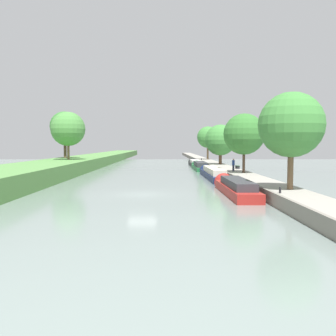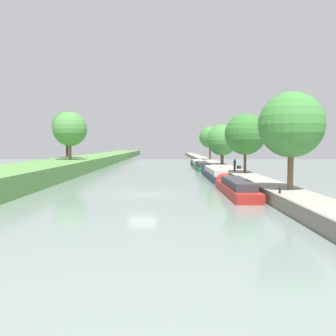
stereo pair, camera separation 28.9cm
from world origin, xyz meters
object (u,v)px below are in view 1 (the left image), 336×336
at_px(narrowboat_red, 234,187).
at_px(narrowboat_black, 195,163).
at_px(narrowboat_green, 200,166).
at_px(park_bench, 237,166).
at_px(person_walking, 233,165).
at_px(mooring_bollard_far, 201,159).
at_px(narrowboat_navy, 212,173).
at_px(mooring_bollard_near, 280,190).

height_order(narrowboat_red, narrowboat_black, narrowboat_red).
height_order(narrowboat_green, park_bench, narrowboat_green).
xyz_separation_m(person_walking, mooring_bollard_far, (-0.72, 35.47, -0.65)).
relative_size(narrowboat_green, park_bench, 8.82).
height_order(narrowboat_navy, mooring_bollard_near, narrowboat_navy).
bearing_deg(narrowboat_navy, mooring_bollard_near, -85.36).
height_order(narrowboat_green, mooring_bollard_far, narrowboat_green).
relative_size(narrowboat_black, park_bench, 7.82).
xyz_separation_m(person_walking, mooring_bollard_near, (-0.72, -22.09, -0.65)).
xyz_separation_m(narrowboat_red, narrowboat_navy, (0.09, 16.15, 0.02)).
distance_m(narrowboat_navy, park_bench, 5.91).
height_order(narrowboat_green, person_walking, person_walking).
bearing_deg(narrowboat_red, person_walking, 79.94).
bearing_deg(narrowboat_black, narrowboat_navy, -90.06).
bearing_deg(narrowboat_red, mooring_bollard_near, -74.23).
bearing_deg(mooring_bollard_far, person_walking, -88.85).
relative_size(narrowboat_green, person_walking, 7.97).
relative_size(person_walking, mooring_bollard_near, 3.69).
bearing_deg(narrowboat_navy, narrowboat_black, 89.94).
bearing_deg(mooring_bollard_far, park_bench, -85.71).
bearing_deg(narrowboat_green, mooring_bollard_near, -87.08).
relative_size(narrowboat_red, person_walking, 7.76).
bearing_deg(narrowboat_green, narrowboat_navy, -89.50).
bearing_deg(narrowboat_red, narrowboat_black, 89.85).
height_order(narrowboat_red, narrowboat_green, narrowboat_green).
height_order(narrowboat_black, mooring_bollard_far, mooring_bollard_far).
bearing_deg(narrowboat_black, mooring_bollard_far, 68.69).
xyz_separation_m(narrowboat_red, mooring_bollard_near, (1.97, -6.97, 0.57)).
bearing_deg(person_walking, mooring_bollard_near, -91.85).
distance_m(mooring_bollard_near, park_bench, 27.37).
bearing_deg(narrowboat_black, person_walking, -85.24).
xyz_separation_m(narrowboat_red, park_bench, (4.24, 20.30, 0.70)).
height_order(mooring_bollard_near, mooring_bollard_far, same).
relative_size(narrowboat_green, mooring_bollard_near, 29.41).
xyz_separation_m(narrowboat_navy, mooring_bollard_far, (1.88, 34.45, 0.56)).
distance_m(mooring_bollard_near, mooring_bollard_far, 57.57).
bearing_deg(narrowboat_black, narrowboat_green, -90.77).
height_order(narrowboat_green, mooring_bollard_near, narrowboat_green).
bearing_deg(narrowboat_black, mooring_bollard_near, -88.00).
xyz_separation_m(narrowboat_red, narrowboat_green, (-0.06, 32.74, -0.01)).
relative_size(person_walking, park_bench, 1.11).
xyz_separation_m(narrowboat_red, person_walking, (2.68, 15.13, 1.22)).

